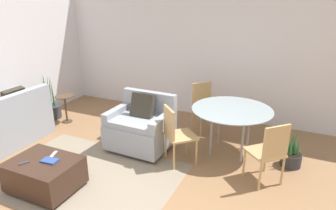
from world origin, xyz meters
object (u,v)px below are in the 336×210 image
dining_chair_far_left (204,104)px  dining_chair_near_left (175,132)px  armchair (141,127)px  ottoman (45,173)px  tv_remote_secondary (54,154)px  dining_table (232,113)px  potted_plant (50,108)px  tv_remote_primary (24,163)px  potted_plant_small (291,156)px  dining_chair_near_right (270,150)px  book_stack (50,161)px  side_table (65,104)px

dining_chair_far_left → dining_chair_near_left: bearing=-90.0°
armchair → ottoman: armchair is taller
ottoman → tv_remote_secondary: bearing=88.2°
dining_table → dining_chair_near_left: 0.96m
dining_table → dining_chair_near_left: size_ratio=1.40×
tv_remote_secondary → potted_plant: size_ratio=0.18×
armchair → potted_plant: (-2.38, 0.35, -0.16)m
tv_remote_primary → dining_chair_far_left: bearing=62.5°
dining_table → potted_plant_small: bearing=-2.2°
dining_table → dining_chair_near_right: bearing=-45.0°
dining_chair_near_right → potted_plant_small: 0.78m
ottoman → dining_chair_near_right: 2.96m
dining_table → dining_chair_far_left: 0.96m
ottoman → tv_remote_secondary: size_ratio=5.03×
book_stack → potted_plant: size_ratio=0.23×
ottoman → side_table: bearing=125.7°
tv_remote_secondary → dining_chair_near_left: (1.28, 1.14, 0.09)m
ottoman → tv_remote_secondary: 0.27m
potted_plant → book_stack: bearing=-44.4°
book_stack → tv_remote_secondary: 0.18m
side_table → dining_table: dining_table is taller
dining_chair_near_left → dining_table: bearing=45.0°
tv_remote_secondary → dining_chair_near_left: dining_chair_near_left is taller
tv_remote_primary → side_table: bearing=120.1°
book_stack → side_table: bearing=128.0°
ottoman → dining_chair_near_right: size_ratio=0.97×
potted_plant → potted_plant_small: 4.71m
ottoman → book_stack: 0.22m
side_table → dining_chair_near_right: dining_chair_near_right is taller
dining_chair_far_left → potted_plant_small: dining_chair_far_left is taller
dining_chair_near_left → potted_plant: bearing=169.8°
book_stack → dining_chair_near_right: bearing=27.1°
armchair → potted_plant_small: (2.33, 0.42, -0.21)m
dining_chair_near_right → side_table: bearing=172.4°
potted_plant → dining_chair_far_left: bearing=14.3°
dining_chair_near_left → potted_plant_small: bearing=21.4°
tv_remote_secondary → potted_plant: (-1.81, 1.70, -0.22)m
tv_remote_primary → potted_plant: (-1.63, 2.03, -0.22)m
dining_table → side_table: bearing=-177.5°
ottoman → armchair: bearing=69.3°
ottoman → dining_chair_near_left: dining_chair_near_left is taller
ottoman → dining_chair_near_left: (1.29, 1.33, 0.29)m
dining_chair_near_right → ottoman: bearing=-153.2°
book_stack → armchair: bearing=72.1°
potted_plant → dining_table: 3.79m
dining_table → dining_chair_far_left: dining_chair_far_left is taller
book_stack → dining_chair_far_left: bearing=65.6°
side_table → dining_chair_near_right: bearing=-7.6°
armchair → dining_chair_near_left: bearing=-16.5°
dining_chair_near_right → armchair: bearing=174.2°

